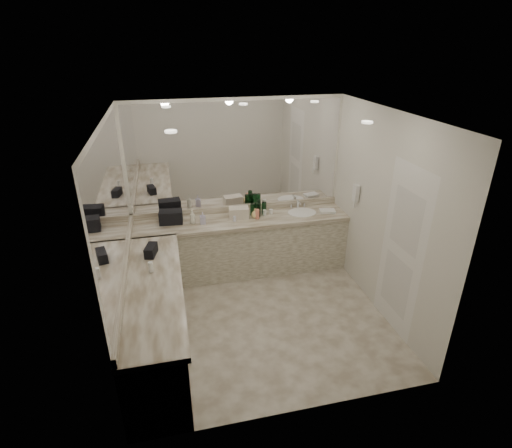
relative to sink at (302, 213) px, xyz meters
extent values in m
plane|color=beige|center=(-0.95, -1.20, -0.90)|extent=(3.20, 3.20, 0.00)
plane|color=white|center=(-0.95, -1.20, 1.71)|extent=(3.20, 3.20, 0.00)
cube|color=silver|center=(-0.95, 0.30, 0.41)|extent=(3.20, 0.02, 2.60)
cube|color=silver|center=(-2.55, -1.20, 0.41)|extent=(0.02, 3.00, 2.60)
cube|color=silver|center=(0.65, -1.20, 0.41)|extent=(0.02, 3.00, 2.60)
cube|color=beige|center=(-0.95, 0.00, -0.48)|extent=(3.20, 0.60, 0.84)
cube|color=beige|center=(-0.95, -0.01, -0.03)|extent=(3.20, 0.64, 0.06)
cube|color=beige|center=(-2.25, -1.50, -0.48)|extent=(0.60, 2.40, 0.84)
cube|color=beige|center=(-2.24, -1.50, -0.03)|extent=(0.64, 2.42, 0.06)
cube|color=beige|center=(-0.95, 0.28, 0.05)|extent=(3.20, 0.04, 0.10)
cube|color=beige|center=(-2.53, -1.20, 0.05)|extent=(0.04, 3.00, 0.10)
cube|color=white|center=(-0.95, 0.29, 0.88)|extent=(3.12, 0.01, 1.55)
cube|color=white|center=(-2.54, -1.20, 0.88)|extent=(0.01, 2.92, 1.55)
cylinder|color=white|center=(0.00, 0.00, 0.00)|extent=(0.44, 0.44, 0.03)
cube|color=silver|center=(0.00, 0.21, 0.07)|extent=(0.24, 0.16, 0.14)
cube|color=white|center=(0.61, -0.50, 0.46)|extent=(0.06, 0.10, 0.24)
cube|color=white|center=(0.64, -1.70, 0.16)|extent=(0.02, 0.82, 2.10)
cube|color=black|center=(-1.97, 0.07, 0.10)|extent=(0.34, 0.23, 0.19)
cube|color=black|center=(-2.25, -0.83, 0.07)|extent=(0.17, 0.27, 0.13)
cube|color=beige|center=(-0.98, 0.04, 0.09)|extent=(0.31, 0.21, 0.17)
cube|color=white|center=(0.39, -0.07, 0.02)|extent=(0.26, 0.20, 0.04)
cylinder|color=white|center=(-2.25, -1.24, 0.07)|extent=(0.05, 0.05, 0.13)
imported|color=white|center=(-1.67, -0.01, 0.11)|extent=(0.08, 0.08, 0.21)
imported|color=silver|center=(-1.53, -0.05, 0.09)|extent=(0.08, 0.08, 0.18)
imported|color=#F6D988|center=(-0.74, -0.01, 0.08)|extent=(0.12, 0.12, 0.15)
cylinder|color=#12461F|center=(-0.69, 0.09, 0.10)|extent=(0.06, 0.06, 0.20)
cylinder|color=#12461F|center=(-0.69, 0.01, 0.11)|extent=(0.07, 0.07, 0.21)
cylinder|color=#12461F|center=(-0.76, 0.09, 0.10)|extent=(0.07, 0.07, 0.18)
cylinder|color=#12461F|center=(-0.65, 0.15, 0.11)|extent=(0.06, 0.06, 0.21)
cylinder|color=#12461F|center=(-0.58, 0.11, 0.10)|extent=(0.07, 0.07, 0.18)
cylinder|color=white|center=(-0.59, 0.04, 0.05)|extent=(0.05, 0.05, 0.09)
cylinder|color=silver|center=(-1.06, 0.00, 0.04)|extent=(0.06, 0.06, 0.07)
cylinder|color=white|center=(-0.47, 0.08, 0.04)|extent=(0.06, 0.06, 0.07)
cylinder|color=silver|center=(-1.07, -0.08, 0.04)|extent=(0.04, 0.04, 0.08)
cylinder|color=#E57F66|center=(-0.72, -0.06, 0.08)|extent=(0.06, 0.06, 0.15)
cylinder|color=silver|center=(-0.88, 0.05, 0.07)|extent=(0.05, 0.05, 0.14)
camera|label=1|loc=(-1.97, -5.32, 2.44)|focal=28.00mm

